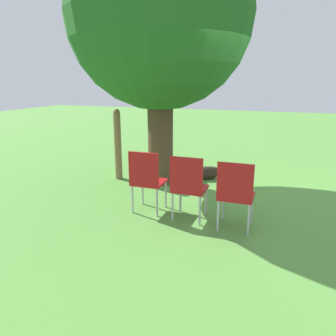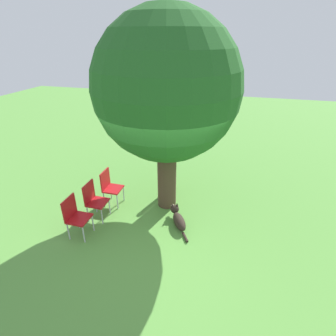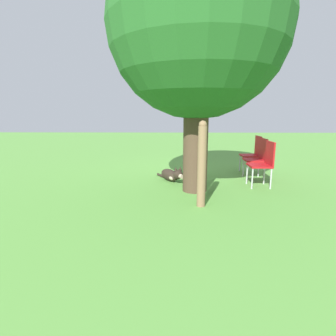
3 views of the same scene
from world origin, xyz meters
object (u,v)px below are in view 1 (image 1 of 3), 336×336
(oak_tree, at_px, (160,17))
(red_chair_0, at_px, (236,192))
(red_chair_1, at_px, (188,184))
(fence_post, at_px, (118,144))
(red_chair_2, at_px, (147,178))
(dog, at_px, (203,172))

(oak_tree, xyz_separation_m, red_chair_0, (-1.56, -1.60, -2.35))
(red_chair_1, bearing_deg, fence_post, 51.58)
(red_chair_1, distance_m, red_chair_2, 0.64)
(dog, xyz_separation_m, red_chair_1, (-1.94, -0.26, 0.38))
(red_chair_2, bearing_deg, fence_post, 40.97)
(oak_tree, height_order, red_chair_0, oak_tree)
(fence_post, relative_size, red_chair_2, 1.47)
(dog, distance_m, fence_post, 1.72)
(fence_post, relative_size, red_chair_1, 1.47)
(dog, relative_size, red_chair_2, 1.06)
(red_chair_2, bearing_deg, dog, -11.40)
(red_chair_2, bearing_deg, red_chair_0, -97.39)
(oak_tree, distance_m, red_chair_2, 2.76)
(red_chair_1, bearing_deg, red_chair_2, 82.61)
(dog, xyz_separation_m, red_chair_2, (-1.85, 0.37, 0.38))
(oak_tree, xyz_separation_m, dog, (0.46, -0.70, -2.74))
(oak_tree, relative_size, red_chair_2, 4.87)
(oak_tree, bearing_deg, fence_post, 92.22)
(dog, bearing_deg, red_chair_0, 83.78)
(dog, height_order, fence_post, fence_post)
(fence_post, height_order, red_chair_1, fence_post)
(red_chair_0, xyz_separation_m, red_chair_2, (0.17, 1.28, 0.00))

